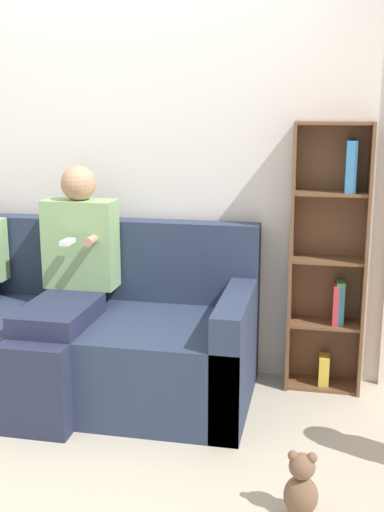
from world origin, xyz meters
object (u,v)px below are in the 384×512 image
at_px(bookshelf, 330,261).
at_px(teddy_bear, 301,486).
at_px(adult_seated, 66,284).
at_px(couch, 67,339).

relative_size(bookshelf, teddy_bear, 5.45).
distance_m(adult_seated, teddy_bear, 1.68).
bearing_deg(couch, teddy_bear, -34.31).
bearing_deg(bookshelf, couch, -166.29).
height_order(couch, teddy_bear, couch).
bearing_deg(couch, bookshelf, 13.71).
distance_m(couch, adult_seated, 0.37).
relative_size(adult_seated, bookshelf, 0.84).
distance_m(adult_seated, bookshelf, 1.51).
height_order(adult_seated, bookshelf, bookshelf).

